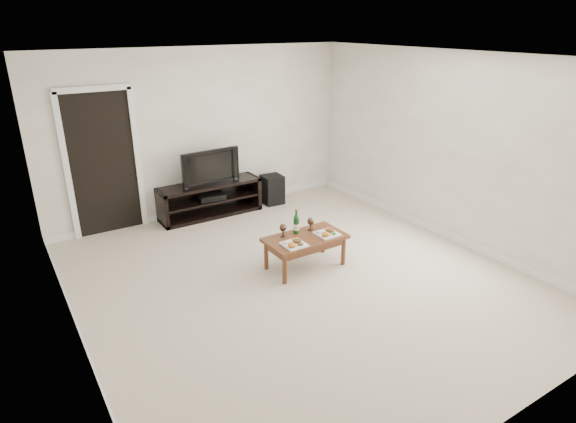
% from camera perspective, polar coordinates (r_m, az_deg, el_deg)
% --- Properties ---
extents(floor, '(5.50, 5.50, 0.00)m').
position_cam_1_polar(floor, '(5.95, 1.25, -8.00)').
color(floor, beige).
rests_on(floor, ground).
extents(back_wall, '(5.00, 0.04, 2.60)m').
position_cam_1_polar(back_wall, '(7.80, -10.16, 9.18)').
color(back_wall, white).
rests_on(back_wall, ground).
extents(ceiling, '(5.00, 5.50, 0.04)m').
position_cam_1_polar(ceiling, '(5.18, 1.50, 18.07)').
color(ceiling, white).
rests_on(ceiling, back_wall).
extents(doorway, '(0.90, 0.02, 2.05)m').
position_cam_1_polar(doorway, '(7.40, -21.04, 5.19)').
color(doorway, black).
rests_on(doorway, ground).
extents(media_console, '(1.65, 0.45, 0.55)m').
position_cam_1_polar(media_console, '(7.82, -9.21, 1.44)').
color(media_console, black).
rests_on(media_console, ground).
extents(television, '(0.97, 0.19, 0.56)m').
position_cam_1_polar(television, '(7.65, -9.45, 5.33)').
color(television, black).
rests_on(television, media_console).
extents(av_receiver, '(0.44, 0.36, 0.08)m').
position_cam_1_polar(av_receiver, '(7.80, -9.04, 1.80)').
color(av_receiver, black).
rests_on(av_receiver, media_console).
extents(subwoofer, '(0.35, 0.35, 0.50)m').
position_cam_1_polar(subwoofer, '(8.27, -1.87, 2.64)').
color(subwoofer, black).
rests_on(subwoofer, ground).
extents(coffee_table, '(1.02, 0.56, 0.42)m').
position_cam_1_polar(coffee_table, '(6.14, 2.05, -4.80)').
color(coffee_table, brown).
rests_on(coffee_table, ground).
extents(plate_left, '(0.27, 0.27, 0.07)m').
position_cam_1_polar(plate_left, '(5.81, 0.72, -3.71)').
color(plate_left, white).
rests_on(plate_left, coffee_table).
extents(plate_right, '(0.27, 0.27, 0.07)m').
position_cam_1_polar(plate_right, '(6.11, 4.68, -2.44)').
color(plate_right, white).
rests_on(plate_right, coffee_table).
extents(wine_bottle, '(0.07, 0.07, 0.35)m').
position_cam_1_polar(wine_bottle, '(6.08, 0.99, -1.06)').
color(wine_bottle, '#0F3A15').
rests_on(wine_bottle, coffee_table).
extents(goblet_left, '(0.09, 0.09, 0.17)m').
position_cam_1_polar(goblet_left, '(6.02, -0.59, -2.23)').
color(goblet_left, '#3B2A20').
rests_on(goblet_left, coffee_table).
extents(goblet_right, '(0.09, 0.09, 0.17)m').
position_cam_1_polar(goblet_right, '(6.21, 2.70, -1.48)').
color(goblet_right, '#3B2A20').
rests_on(goblet_right, coffee_table).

